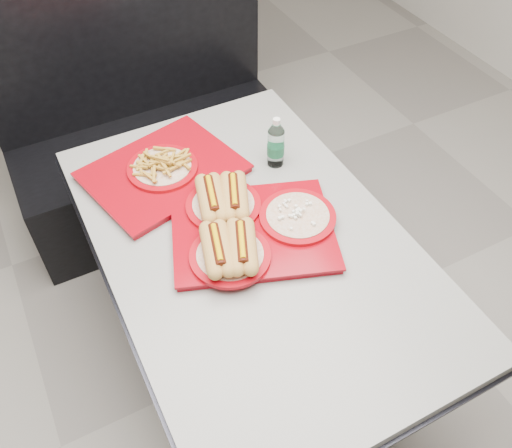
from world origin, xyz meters
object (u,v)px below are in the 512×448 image
diner_table (253,271)px  booth_bench (149,134)px  tray_far (163,169)px  water_bottle (276,145)px  tray_near (246,226)px

diner_table → booth_bench: size_ratio=1.05×
tray_far → water_bottle: (0.38, -0.12, 0.06)m
tray_far → water_bottle: size_ratio=3.00×
booth_bench → tray_far: booth_bench is taller
diner_table → tray_far: size_ratio=2.44×
diner_table → tray_near: (-0.01, 0.03, 0.21)m
diner_table → water_bottle: bearing=50.0°
booth_bench → water_bottle: bearing=-73.7°
tray_far → booth_bench: bearing=78.4°
water_bottle → tray_far: bearing=162.0°
water_bottle → diner_table: bearing=-130.0°
diner_table → tray_near: tray_near is taller
tray_far → water_bottle: water_bottle is taller
diner_table → tray_near: size_ratio=2.35×
tray_far → water_bottle: 0.40m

